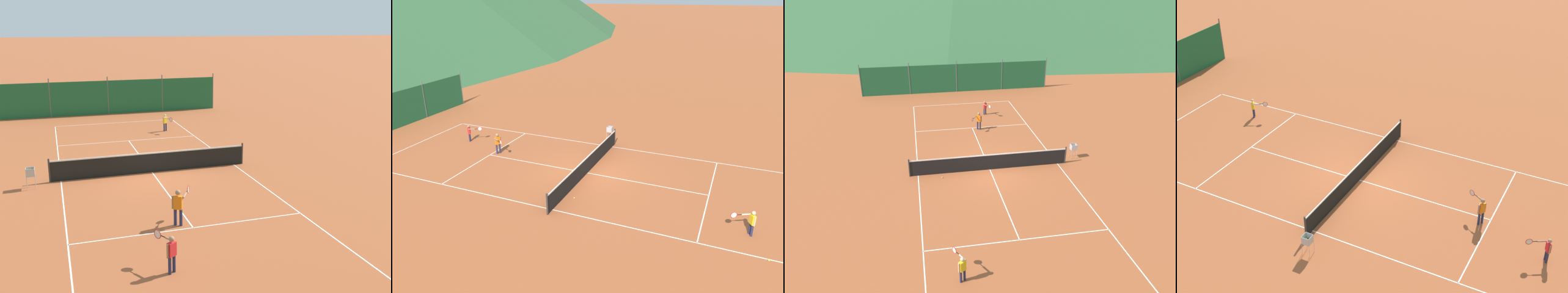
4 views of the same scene
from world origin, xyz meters
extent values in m
plane|color=#A8542D|center=(0.00, 0.00, 0.00)|extent=(600.00, 600.00, 0.00)
cube|color=white|center=(0.00, 11.90, 0.00)|extent=(8.25, 0.05, 0.01)
cube|color=white|center=(-4.10, 0.00, 0.00)|extent=(0.05, 23.85, 0.01)
cube|color=white|center=(4.10, 0.00, 0.00)|extent=(0.05, 23.85, 0.01)
cube|color=white|center=(0.00, 6.40, 0.00)|extent=(8.20, 0.05, 0.01)
cube|color=white|center=(0.00, -6.40, 0.00)|extent=(8.20, 0.05, 0.01)
cube|color=white|center=(0.00, 0.00, 0.00)|extent=(0.05, 12.80, 0.01)
cylinder|color=#2D2D2D|center=(-4.55, 0.00, 0.53)|extent=(0.08, 0.08, 1.06)
cylinder|color=#2D2D2D|center=(4.55, 0.00, 0.53)|extent=(0.08, 0.08, 1.06)
cube|color=black|center=(0.00, 0.00, 0.46)|extent=(9.10, 0.02, 0.91)
cube|color=white|center=(0.00, 0.00, 0.93)|extent=(9.10, 0.04, 0.06)
cube|color=#1E6038|center=(0.00, 15.50, 1.30)|extent=(17.20, 0.04, 2.60)
cylinder|color=#59595E|center=(-8.60, 15.50, 1.45)|extent=(0.08, 0.08, 2.90)
cylinder|color=#59595E|center=(-4.30, 15.50, 1.45)|extent=(0.08, 0.08, 2.90)
cylinder|color=#59595E|center=(0.00, 15.50, 1.45)|extent=(0.08, 0.08, 2.90)
cylinder|color=#59595E|center=(4.30, 15.50, 1.45)|extent=(0.08, 0.08, 2.90)
cylinder|color=#59595E|center=(8.60, 15.50, 1.45)|extent=(0.08, 0.08, 2.90)
cylinder|color=#23284C|center=(-2.79, -8.34, 0.26)|extent=(0.09, 0.09, 0.52)
cylinder|color=#23284C|center=(-2.64, -8.26, 0.26)|extent=(0.09, 0.09, 0.52)
cube|color=yellow|center=(-2.72, -8.30, 0.72)|extent=(0.29, 0.25, 0.40)
sphere|color=beige|center=(-2.72, -8.30, 1.03)|extent=(0.16, 0.16, 0.16)
cylinder|color=beige|center=(-2.86, -8.38, 0.72)|extent=(0.06, 0.06, 0.40)
cylinder|color=beige|center=(-2.67, -8.05, 0.88)|extent=(0.25, 0.38, 0.06)
cylinder|color=black|center=(-2.82, -7.79, 0.88)|extent=(0.11, 0.18, 0.03)
torus|color=red|center=(-2.93, -7.59, 0.88)|extent=(0.16, 0.26, 0.28)
cylinder|color=silver|center=(-2.93, -7.59, 0.88)|extent=(0.12, 0.22, 0.25)
cylinder|color=#23284C|center=(1.51, 9.05, 0.26)|extent=(0.09, 0.09, 0.52)
cylinder|color=#23284C|center=(1.36, 8.97, 0.26)|extent=(0.09, 0.09, 0.52)
cube|color=red|center=(1.43, 9.01, 0.72)|extent=(0.29, 0.25, 0.40)
sphere|color=#A37556|center=(1.43, 9.01, 1.03)|extent=(0.16, 0.16, 0.16)
cylinder|color=#A37556|center=(1.57, 9.09, 0.72)|extent=(0.06, 0.06, 0.40)
cylinder|color=#A37556|center=(1.40, 8.76, 0.88)|extent=(0.25, 0.38, 0.06)
cylinder|color=black|center=(1.54, 8.51, 0.88)|extent=(0.12, 0.17, 0.03)
torus|color=red|center=(1.66, 8.30, 0.88)|extent=(0.16, 0.25, 0.28)
cylinder|color=silver|center=(1.66, 8.30, 0.88)|extent=(0.13, 0.22, 0.25)
cylinder|color=#23284C|center=(0.51, 6.01, 0.30)|extent=(0.11, 0.11, 0.61)
cylinder|color=#23284C|center=(0.34, 6.10, 0.30)|extent=(0.11, 0.11, 0.61)
cube|color=orange|center=(0.43, 6.06, 0.84)|extent=(0.34, 0.29, 0.47)
sphere|color=#A37556|center=(0.43, 6.06, 1.20)|extent=(0.19, 0.19, 0.19)
cylinder|color=#A37556|center=(0.59, 5.97, 0.84)|extent=(0.07, 0.07, 0.47)
cylinder|color=#A37556|center=(0.15, 5.94, 1.03)|extent=(0.28, 0.44, 0.07)
cylinder|color=black|center=(-0.01, 5.64, 1.03)|extent=(0.13, 0.20, 0.03)
torus|color=red|center=(-0.13, 5.42, 1.03)|extent=(0.15, 0.26, 0.28)
cylinder|color=silver|center=(-0.13, 5.42, 1.03)|extent=(0.12, 0.22, 0.25)
sphere|color=#CCE033|center=(-2.79, -0.50, 0.03)|extent=(0.07, 0.07, 0.07)
cylinder|color=#B7B7BC|center=(5.13, 0.43, 0.28)|extent=(0.02, 0.02, 0.55)
cylinder|color=#B7B7BC|center=(5.47, 0.43, 0.28)|extent=(0.02, 0.02, 0.55)
cylinder|color=#B7B7BC|center=(5.13, 0.77, 0.28)|extent=(0.02, 0.02, 0.55)
cylinder|color=#B7B7BC|center=(5.47, 0.77, 0.28)|extent=(0.02, 0.02, 0.55)
cube|color=#B7B7BC|center=(5.30, 0.60, 0.56)|extent=(0.34, 0.34, 0.02)
cube|color=#B7B7BC|center=(5.30, 0.43, 0.72)|extent=(0.34, 0.02, 0.34)
cube|color=#B7B7BC|center=(5.30, 0.77, 0.72)|extent=(0.34, 0.02, 0.34)
cube|color=#B7B7BC|center=(5.13, 0.60, 0.72)|extent=(0.02, 0.34, 0.34)
cube|color=#B7B7BC|center=(5.47, 0.60, 0.72)|extent=(0.02, 0.34, 0.34)
sphere|color=#CCE033|center=(5.24, 0.62, 0.60)|extent=(0.07, 0.07, 0.07)
sphere|color=#CCE033|center=(5.28, 0.64, 0.60)|extent=(0.07, 0.07, 0.07)
sphere|color=#CCE033|center=(5.22, 0.56, 0.60)|extent=(0.07, 0.07, 0.07)
sphere|color=#CCE033|center=(5.32, 0.61, 0.60)|extent=(0.07, 0.07, 0.07)
sphere|color=#CCE033|center=(5.26, 0.70, 0.60)|extent=(0.07, 0.07, 0.07)
sphere|color=#CCE033|center=(5.32, 0.71, 0.60)|extent=(0.07, 0.07, 0.07)
sphere|color=#CCE033|center=(5.28, 0.59, 0.66)|extent=(0.07, 0.07, 0.07)
sphere|color=#CCE033|center=(5.31, 0.72, 0.66)|extent=(0.07, 0.07, 0.07)
sphere|color=#CCE033|center=(5.21, 0.50, 0.66)|extent=(0.07, 0.07, 0.07)
sphere|color=#CCE033|center=(5.34, 0.67, 0.66)|extent=(0.07, 0.07, 0.07)
sphere|color=#CCE033|center=(5.29, 0.72, 0.66)|extent=(0.07, 0.07, 0.07)
sphere|color=#CCE033|center=(5.29, 0.51, 0.66)|extent=(0.07, 0.07, 0.07)
sphere|color=#CCE033|center=(5.42, 0.56, 0.71)|extent=(0.07, 0.07, 0.07)
cube|color=tan|center=(3.03, 44.50, 4.00)|extent=(12.00, 9.00, 8.00)
camera|label=1|loc=(4.27, 19.99, 6.59)|focal=42.00mm
camera|label=2|loc=(-17.22, -7.23, 9.16)|focal=35.00mm
camera|label=3|loc=(-3.97, -18.93, 10.57)|focal=35.00mm
camera|label=4|loc=(18.36, 10.23, 14.92)|focal=50.00mm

